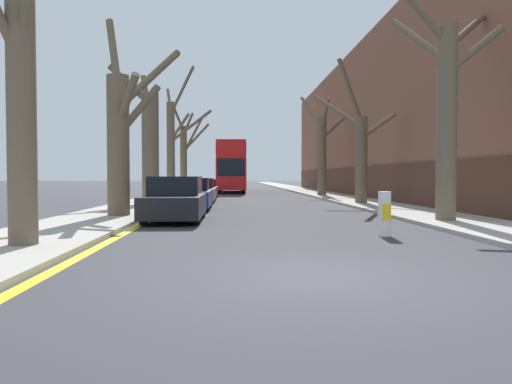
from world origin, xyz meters
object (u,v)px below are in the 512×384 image
(street_tree_left_3, at_px, (173,143))
(street_tree_right_2, at_px, (322,150))
(parked_car_0, at_px, (175,200))
(traffic_bollard, at_px, (384,214))
(street_tree_left_0, at_px, (19,106))
(parked_car_3, at_px, (204,189))
(street_tree_left_4, at_px, (185,154))
(parked_car_1, at_px, (190,195))
(parked_car_2, at_px, (199,191))
(street_tree_left_2, at_px, (149,142))
(street_tree_right_1, at_px, (359,150))
(double_decker_bus, at_px, (231,165))
(street_tree_left_1, at_px, (122,133))
(street_tree_right_0, at_px, (446,109))

(street_tree_left_3, relative_size, street_tree_right_2, 1.11)
(parked_car_0, relative_size, traffic_bollard, 3.87)
(street_tree_left_0, distance_m, street_tree_right_2, 28.39)
(street_tree_right_2, bearing_deg, parked_car_3, -162.79)
(parked_car_3, bearing_deg, street_tree_left_3, -175.00)
(street_tree_left_3, height_order, street_tree_left_4, street_tree_left_3)
(parked_car_1, bearing_deg, parked_car_3, 90.00)
(street_tree_left_3, distance_m, parked_car_2, 6.57)
(street_tree_left_0, relative_size, street_tree_left_2, 0.86)
(street_tree_right_1, distance_m, parked_car_1, 9.32)
(street_tree_right_2, bearing_deg, parked_car_1, -120.67)
(double_decker_bus, bearing_deg, street_tree_left_1, -97.62)
(street_tree_left_0, height_order, parked_car_0, street_tree_left_0)
(traffic_bollard, bearing_deg, parked_car_0, 141.55)
(street_tree_right_0, bearing_deg, traffic_bollard, -132.38)
(street_tree_right_2, relative_size, parked_car_2, 1.68)
(street_tree_left_2, bearing_deg, double_decker_bus, 78.60)
(street_tree_left_1, relative_size, double_decker_bus, 0.64)
(street_tree_left_3, relative_size, parked_car_0, 1.98)
(street_tree_left_3, bearing_deg, double_decker_bus, 72.56)
(street_tree_right_0, bearing_deg, street_tree_right_2, 90.30)
(street_tree_left_1, distance_m, street_tree_right_0, 10.83)
(street_tree_left_0, height_order, street_tree_left_4, street_tree_left_4)
(street_tree_right_0, xyz_separation_m, street_tree_right_1, (-0.12, 10.14, -0.76))
(parked_car_0, distance_m, parked_car_1, 5.48)
(street_tree_left_3, xyz_separation_m, parked_car_3, (2.08, 0.18, -3.07))
(street_tree_left_2, relative_size, street_tree_right_2, 0.91)
(street_tree_left_1, relative_size, street_tree_right_0, 1.00)
(street_tree_left_4, distance_m, parked_car_1, 19.34)
(parked_car_1, bearing_deg, street_tree_left_1, -114.33)
(street_tree_left_2, distance_m, parked_car_3, 8.92)
(street_tree_left_0, height_order, street_tree_left_3, street_tree_left_3)
(double_decker_bus, height_order, traffic_bollard, double_decker_bus)
(street_tree_right_1, height_order, parked_car_1, street_tree_right_1)
(street_tree_left_1, bearing_deg, traffic_bollard, -36.21)
(street_tree_left_1, bearing_deg, street_tree_left_3, 90.36)
(street_tree_right_2, bearing_deg, parked_car_0, -113.18)
(street_tree_right_0, bearing_deg, street_tree_left_1, 167.06)
(street_tree_left_0, xyz_separation_m, parked_car_0, (2.31, 6.55, -2.19))
(parked_car_1, relative_size, parked_car_2, 0.90)
(street_tree_left_4, xyz_separation_m, parked_car_0, (2.02, -24.54, -2.62))
(parked_car_1, bearing_deg, street_tree_right_2, 59.33)
(street_tree_right_2, bearing_deg, street_tree_left_3, -165.11)
(parked_car_1, height_order, traffic_bollard, parked_car_1)
(parked_car_1, bearing_deg, street_tree_left_2, 124.09)
(street_tree_left_3, height_order, traffic_bollard, street_tree_left_3)
(street_tree_left_1, height_order, street_tree_left_2, street_tree_left_1)
(parked_car_0, bearing_deg, street_tree_right_0, -8.77)
(street_tree_right_1, bearing_deg, street_tree_left_0, -124.95)
(street_tree_right_1, relative_size, double_decker_bus, 0.65)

